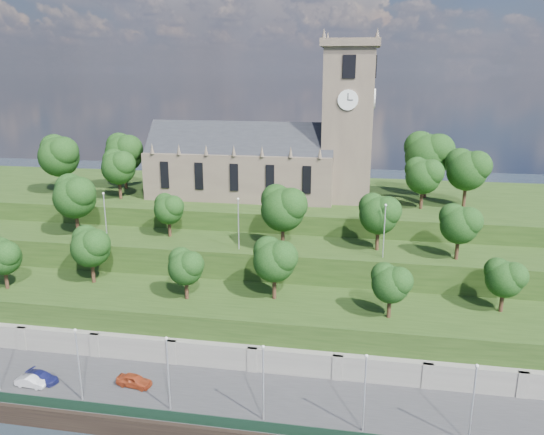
% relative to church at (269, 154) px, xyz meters
% --- Properties ---
extents(promenade, '(160.00, 12.00, 2.00)m').
position_rel_church_xyz_m(promenade, '(-0.79, -39.98, -21.52)').
color(promenade, '#2D2D30').
rests_on(promenade, ground).
extents(quay_wall, '(160.00, 0.50, 2.20)m').
position_rel_church_xyz_m(quay_wall, '(-0.79, -46.03, -21.42)').
color(quay_wall, black).
rests_on(quay_wall, ground).
extents(fence, '(160.00, 0.10, 1.20)m').
position_rel_church_xyz_m(fence, '(-0.79, -45.38, -19.92)').
color(fence, black).
rests_on(fence, promenade).
extents(retaining_wall, '(160.00, 2.10, 5.00)m').
position_rel_church_xyz_m(retaining_wall, '(-0.79, -34.01, -20.02)').
color(retaining_wall, slate).
rests_on(retaining_wall, ground).
extents(embankment_lower, '(160.00, 12.00, 8.00)m').
position_rel_church_xyz_m(embankment_lower, '(-0.79, -27.98, -18.52)').
color(embankment_lower, '#1F3612').
rests_on(embankment_lower, ground).
extents(embankment_upper, '(160.00, 10.00, 12.00)m').
position_rel_church_xyz_m(embankment_upper, '(-0.79, -16.98, -16.52)').
color(embankment_upper, '#1F3612').
rests_on(embankment_upper, ground).
extents(hilltop, '(160.00, 32.00, 15.00)m').
position_rel_church_xyz_m(hilltop, '(-0.79, 4.02, -15.02)').
color(hilltop, '#1F3612').
rests_on(hilltop, ground).
extents(church, '(38.60, 12.35, 27.60)m').
position_rel_church_xyz_m(church, '(0.00, 0.00, 0.00)').
color(church, brown).
rests_on(church, hilltop).
extents(trees_lower, '(69.06, 9.04, 8.14)m').
position_rel_church_xyz_m(trees_lower, '(-1.57, -27.73, -9.50)').
color(trees_lower, '#311D13').
rests_on(trees_lower, embankment_lower).
extents(trees_upper, '(61.68, 8.31, 9.47)m').
position_rel_church_xyz_m(trees_upper, '(0.02, -18.02, -4.70)').
color(trees_upper, '#311D13').
rests_on(trees_upper, embankment_upper).
extents(trees_hilltop, '(76.89, 16.71, 11.45)m').
position_rel_church_xyz_m(trees_hilltop, '(-1.21, -0.71, -0.61)').
color(trees_hilltop, '#311D13').
rests_on(trees_hilltop, hilltop).
extents(lamp_posts_promenade, '(60.36, 0.36, 8.46)m').
position_rel_church_xyz_m(lamp_posts_promenade, '(-2.79, -43.48, -15.67)').
color(lamp_posts_promenade, '#B2B2B7').
rests_on(lamp_posts_promenade, promenade).
extents(lamp_posts_upper, '(40.36, 0.36, 7.48)m').
position_rel_church_xyz_m(lamp_posts_upper, '(-0.79, -19.98, -6.18)').
color(lamp_posts_upper, '#B2B2B7').
rests_on(lamp_posts_upper, embankment_upper).
extents(car_left, '(4.30, 2.22, 1.40)m').
position_rel_church_xyz_m(car_left, '(-8.30, -40.10, -19.82)').
color(car_left, '#9D381A').
rests_on(car_left, promenade).
extents(car_middle, '(3.65, 1.47, 1.18)m').
position_rel_church_xyz_m(car_middle, '(-19.72, -42.17, -19.93)').
color(car_middle, '#B3B3B8').
rests_on(car_middle, promenade).
extents(car_right, '(4.29, 2.63, 1.16)m').
position_rel_church_xyz_m(car_right, '(-19.03, -41.08, -19.94)').
color(car_right, '#171A51').
rests_on(car_right, promenade).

